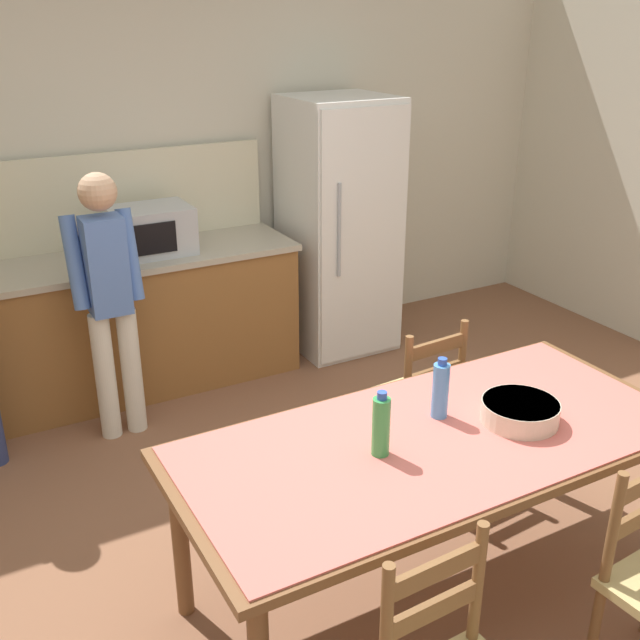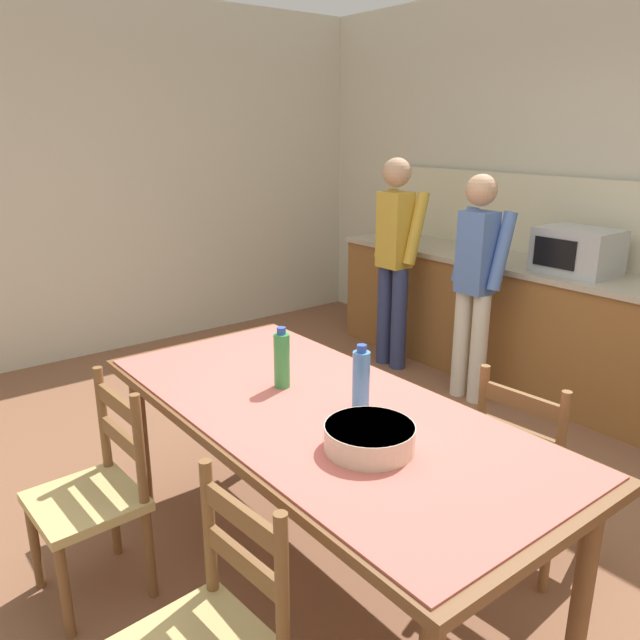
# 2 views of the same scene
# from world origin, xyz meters

# --- Properties ---
(ground_plane) EXTENTS (8.32, 8.32, 0.00)m
(ground_plane) POSITION_xyz_m (0.00, 0.00, 0.00)
(ground_plane) COLOR brown
(wall_back) EXTENTS (6.52, 0.12, 2.90)m
(wall_back) POSITION_xyz_m (0.00, 2.66, 1.45)
(wall_back) COLOR beige
(wall_back) RESTS_ON ground
(kitchen_counter) EXTENTS (2.97, 0.66, 0.92)m
(kitchen_counter) POSITION_xyz_m (-0.79, 2.23, 0.46)
(kitchen_counter) COLOR brown
(kitchen_counter) RESTS_ON ground
(counter_splashback) EXTENTS (2.93, 0.03, 0.60)m
(counter_splashback) POSITION_xyz_m (-0.78, 2.54, 1.22)
(counter_splashback) COLOR beige
(counter_splashback) RESTS_ON kitchen_counter
(refrigerator) EXTENTS (0.70, 0.73, 1.83)m
(refrigerator) POSITION_xyz_m (1.15, 2.19, 0.91)
(refrigerator) COLOR white
(refrigerator) RESTS_ON ground
(microwave) EXTENTS (0.50, 0.39, 0.30)m
(microwave) POSITION_xyz_m (-0.22, 2.21, 1.07)
(microwave) COLOR #B2B7BC
(microwave) RESTS_ON kitchen_counter
(dining_table) EXTENTS (2.14, 0.98, 0.79)m
(dining_table) POSITION_xyz_m (0.17, -0.28, 0.71)
(dining_table) COLOR brown
(dining_table) RESTS_ON ground
(bottle_near_centre) EXTENTS (0.07, 0.07, 0.27)m
(bottle_near_centre) POSITION_xyz_m (-0.10, -0.28, 0.91)
(bottle_near_centre) COLOR green
(bottle_near_centre) RESTS_ON dining_table
(bottle_off_centre) EXTENTS (0.07, 0.07, 0.27)m
(bottle_off_centre) POSITION_xyz_m (0.27, -0.16, 0.91)
(bottle_off_centre) COLOR #4C8ED6
(bottle_off_centre) RESTS_ON dining_table
(serving_bowl) EXTENTS (0.32, 0.32, 0.09)m
(serving_bowl) POSITION_xyz_m (0.54, -0.36, 0.84)
(serving_bowl) COLOR beige
(serving_bowl) RESTS_ON dining_table
(chair_side_far_right) EXTENTS (0.45, 0.43, 0.91)m
(chair_side_far_right) POSITION_xyz_m (0.65, 0.50, 0.44)
(chair_side_far_right) COLOR brown
(chair_side_far_right) RESTS_ON ground
(person_at_counter) EXTENTS (0.40, 0.27, 1.58)m
(person_at_counter) POSITION_xyz_m (-0.64, 1.69, 0.89)
(person_at_counter) COLOR silver
(person_at_counter) RESTS_ON ground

